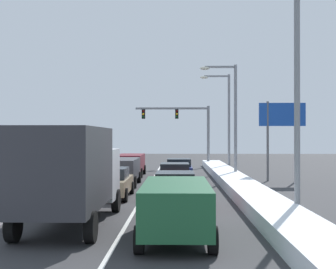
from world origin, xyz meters
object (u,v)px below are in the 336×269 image
object	(u,v)px
sedan_red_right_lane_second	(175,189)
traffic_light_gantry	(185,123)
sedan_black_right_lane_third	(175,176)
suv_charcoal_center_lane_third	(122,169)
suv_green_right_lane_nearest	(176,205)
street_lamp_right_far	(225,114)
sedan_navy_right_lane_fourth	(179,169)
street_lamp_right_near	(288,81)
box_truck_center_lane_nearest	(71,170)
sedan_tan_center_lane_second	(111,182)
roadside_sign_right	(282,123)
street_lamp_right_mid	(230,111)
suv_maroon_center_lane_fourth	(130,163)

from	to	relation	value
sedan_red_right_lane_second	traffic_light_gantry	size ratio (longest dim) A/B	0.60
sedan_black_right_lane_third	suv_charcoal_center_lane_third	distance (m)	3.85
suv_green_right_lane_nearest	street_lamp_right_far	bearing A→B (deg)	81.08
suv_green_right_lane_nearest	sedan_navy_right_lane_fourth	size ratio (longest dim) A/B	1.09
sedan_navy_right_lane_fourth	suv_charcoal_center_lane_third	bearing A→B (deg)	-134.10
sedan_black_right_lane_third	street_lamp_right_far	xyz separation A→B (m)	(4.38, 13.81, 4.35)
street_lamp_right_near	box_truck_center_lane_nearest	bearing A→B (deg)	-168.83
traffic_light_gantry	street_lamp_right_near	xyz separation A→B (m)	(3.29, -29.54, 0.64)
box_truck_center_lane_nearest	sedan_tan_center_lane_second	bearing A→B (deg)	87.81
suv_green_right_lane_nearest	sedan_black_right_lane_third	bearing A→B (deg)	90.51
box_truck_center_lane_nearest	suv_charcoal_center_lane_third	world-z (taller)	box_truck_center_lane_nearest
sedan_black_right_lane_third	suv_charcoal_center_lane_third	bearing A→B (deg)	150.93
traffic_light_gantry	street_lamp_right_far	xyz separation A→B (m)	(3.42, -5.90, 0.61)
box_truck_center_lane_nearest	sedan_tan_center_lane_second	world-z (taller)	box_truck_center_lane_nearest
sedan_red_right_lane_second	box_truck_center_lane_nearest	bearing A→B (deg)	-127.61
street_lamp_right_near	roadside_sign_right	bearing A→B (deg)	77.95
sedan_navy_right_lane_fourth	box_truck_center_lane_nearest	distance (m)	17.40
suv_charcoal_center_lane_third	traffic_light_gantry	size ratio (longest dim) A/B	0.65
sedan_navy_right_lane_fourth	sedan_tan_center_lane_second	size ratio (longest dim) A/B	1.00
street_lamp_right_mid	roadside_sign_right	xyz separation A→B (m)	(3.45, -1.04, -0.89)
suv_green_right_lane_nearest	suv_charcoal_center_lane_third	distance (m)	15.59
box_truck_center_lane_nearest	roadside_sign_right	bearing A→B (deg)	56.26
suv_maroon_center_lane_fourth	sedan_black_right_lane_third	bearing A→B (deg)	-68.14
traffic_light_gantry	roadside_sign_right	xyz separation A→B (m)	(6.44, -14.82, -0.48)
suv_charcoal_center_lane_third	street_lamp_right_far	bearing A→B (deg)	57.06
sedan_red_right_lane_second	roadside_sign_right	xyz separation A→B (m)	(7.34, 11.69, 3.25)
sedan_tan_center_lane_second	traffic_light_gantry	xyz separation A→B (m)	(4.13, 23.75, 3.73)
suv_maroon_center_lane_fourth	street_lamp_right_near	size ratio (longest dim) A/B	0.57
suv_green_right_lane_nearest	street_lamp_right_mid	bearing A→B (deg)	78.75
box_truck_center_lane_nearest	street_lamp_right_mid	bearing A→B (deg)	66.81
suv_maroon_center_lane_fourth	street_lamp_right_near	bearing A→B (deg)	-67.34
box_truck_center_lane_nearest	street_lamp_right_far	bearing A→B (deg)	72.71
sedan_navy_right_lane_fourth	sedan_tan_center_lane_second	world-z (taller)	same
suv_green_right_lane_nearest	street_lamp_right_far	distance (m)	27.77
sedan_red_right_lane_second	roadside_sign_right	world-z (taller)	roadside_sign_right
sedan_tan_center_lane_second	suv_maroon_center_lane_fourth	bearing A→B (deg)	91.54
street_lamp_right_mid	sedan_red_right_lane_second	bearing A→B (deg)	-107.02
sedan_tan_center_lane_second	suv_charcoal_center_lane_third	bearing A→B (deg)	91.77
street_lamp_right_mid	suv_maroon_center_lane_fourth	bearing A→B (deg)	159.11
traffic_light_gantry	roadside_sign_right	size ratio (longest dim) A/B	1.37
street_lamp_right_far	roadside_sign_right	distance (m)	9.48
sedan_black_right_lane_third	street_lamp_right_mid	distance (m)	8.24
suv_green_right_lane_nearest	sedan_tan_center_lane_second	size ratio (longest dim) A/B	1.09
suv_green_right_lane_nearest	traffic_light_gantry	world-z (taller)	traffic_light_gantry
sedan_tan_center_lane_second	suv_charcoal_center_lane_third	distance (m)	5.91
suv_green_right_lane_nearest	suv_charcoal_center_lane_third	xyz separation A→B (m)	(-3.48, 15.20, 0.00)
box_truck_center_lane_nearest	street_lamp_right_mid	distance (m)	19.04
suv_maroon_center_lane_fourth	sedan_red_right_lane_second	bearing A→B (deg)	-77.09
suv_green_right_lane_nearest	street_lamp_right_near	xyz separation A→B (m)	(4.13, 3.49, 4.12)
sedan_tan_center_lane_second	street_lamp_right_far	xyz separation A→B (m)	(7.55, 17.85, 4.35)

